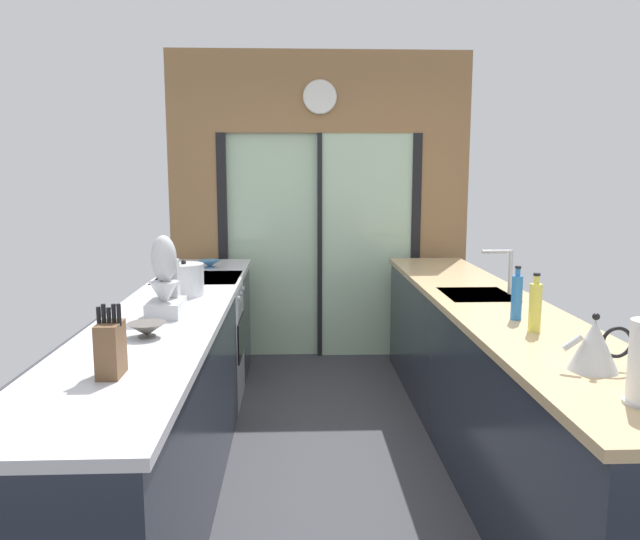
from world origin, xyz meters
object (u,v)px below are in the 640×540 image
at_px(oven_range, 201,341).
at_px(soap_bottle_far, 517,297).
at_px(mixing_bowl_near, 147,329).
at_px(stock_pot, 184,280).
at_px(stand_mixer, 165,285).
at_px(soap_bottle_near, 535,306).
at_px(kettle, 595,345).
at_px(knife_block, 111,348).
at_px(mixing_bowl_far, 210,264).

distance_m(oven_range, soap_bottle_far, 2.33).
xyz_separation_m(mixing_bowl_near, stock_pot, (-0.00, 0.97, 0.06)).
height_order(stand_mixer, soap_bottle_near, stand_mixer).
bearing_deg(soap_bottle_far, soap_bottle_near, -90.00).
height_order(oven_range, kettle, kettle).
xyz_separation_m(stand_mixer, soap_bottle_far, (1.78, -0.16, -0.04)).
xyz_separation_m(soap_bottle_near, soap_bottle_far, (0.00, 0.24, -0.00)).
height_order(stand_mixer, stock_pot, stand_mixer).
bearing_deg(kettle, knife_block, 179.81).
relative_size(oven_range, stock_pot, 3.83).
xyz_separation_m(stock_pot, soap_bottle_far, (1.78, -0.70, 0.02)).
bearing_deg(stock_pot, kettle, -40.34).
relative_size(stock_pot, kettle, 0.89).
height_order(mixing_bowl_near, soap_bottle_near, soap_bottle_near).
xyz_separation_m(stock_pot, kettle, (1.78, -1.51, 0.00)).
bearing_deg(oven_range, soap_bottle_near, -41.80).
bearing_deg(knife_block, soap_bottle_near, 17.71).
xyz_separation_m(oven_range, knife_block, (0.02, -2.18, 0.57)).
xyz_separation_m(kettle, soap_bottle_far, (-0.00, 0.82, 0.02)).
xyz_separation_m(knife_block, soap_bottle_near, (1.78, 0.57, 0.02)).
bearing_deg(mixing_bowl_near, knife_block, -90.00).
height_order(oven_range, mixing_bowl_far, mixing_bowl_far).
distance_m(kettle, soap_bottle_far, 0.82).
distance_m(mixing_bowl_far, soap_bottle_near, 2.73).
xyz_separation_m(mixing_bowl_far, kettle, (1.78, -2.64, 0.06)).
bearing_deg(oven_range, knife_block, -89.51).
relative_size(knife_block, stand_mixer, 0.64).
relative_size(stand_mixer, kettle, 1.56).
distance_m(mixing_bowl_near, kettle, 1.87).
height_order(knife_block, soap_bottle_far, soap_bottle_far).
relative_size(oven_range, mixing_bowl_near, 5.25).
height_order(oven_range, stock_pot, stock_pot).
relative_size(mixing_bowl_near, soap_bottle_near, 0.63).
relative_size(stand_mixer, stock_pot, 1.75).
distance_m(stock_pot, soap_bottle_near, 2.01).
xyz_separation_m(oven_range, stock_pot, (0.02, -0.67, 0.56)).
relative_size(stock_pot, soap_bottle_far, 0.88).
bearing_deg(soap_bottle_far, mixing_bowl_near, -171.43).
distance_m(oven_range, mixing_bowl_near, 1.71).
bearing_deg(kettle, stand_mixer, 151.28).
relative_size(stand_mixer, soap_bottle_far, 1.53).
xyz_separation_m(oven_range, soap_bottle_far, (1.80, -1.37, 0.58)).
height_order(mixing_bowl_far, stock_pot, stock_pot).
relative_size(oven_range, knife_block, 3.44).
bearing_deg(mixing_bowl_far, stand_mixer, -90.00).
bearing_deg(kettle, stock_pot, 139.66).
xyz_separation_m(oven_range, stand_mixer, (0.02, -1.21, 0.63)).
xyz_separation_m(knife_block, stand_mixer, (-0.00, 0.97, 0.06)).
distance_m(knife_block, soap_bottle_far, 1.96).
relative_size(mixing_bowl_near, knife_block, 0.65).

